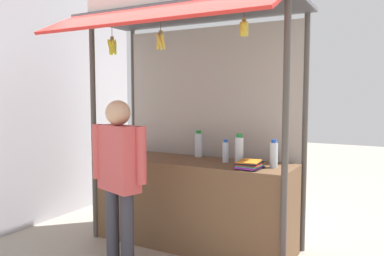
{
  "coord_description": "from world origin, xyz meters",
  "views": [
    {
      "loc": [
        1.97,
        -3.6,
        1.63
      ],
      "look_at": [
        0.0,
        0.0,
        1.29
      ],
      "focal_mm": 35.99,
      "sensor_mm": 36.0,
      "label": 1
    }
  ],
  "objects_px": {
    "water_bottle_left": "(226,152)",
    "vendor_person": "(119,169)",
    "water_bottle_back_right": "(239,150)",
    "water_bottle_back_left": "(274,154)",
    "magazine_stack_front_left": "(109,153)",
    "banana_bunch_leftmost": "(160,41)",
    "banana_bunch_rightmost": "(112,47)",
    "banana_bunch_inner_right": "(244,28)",
    "water_bottle_far_left": "(198,144)",
    "magazine_stack_mid_left": "(250,165)"
  },
  "relations": [
    {
      "from": "banana_bunch_rightmost",
      "to": "banana_bunch_inner_right",
      "type": "xyz_separation_m",
      "value": [
        1.46,
        0.0,
        0.07
      ]
    },
    {
      "from": "water_bottle_far_left",
      "to": "banana_bunch_leftmost",
      "type": "relative_size",
      "value": 1.03
    },
    {
      "from": "banana_bunch_leftmost",
      "to": "banana_bunch_rightmost",
      "type": "xyz_separation_m",
      "value": [
        -0.6,
        0.0,
        -0.02
      ]
    },
    {
      "from": "water_bottle_left",
      "to": "magazine_stack_front_left",
      "type": "height_order",
      "value": "water_bottle_left"
    },
    {
      "from": "water_bottle_back_right",
      "to": "banana_bunch_leftmost",
      "type": "bearing_deg",
      "value": -145.71
    },
    {
      "from": "banana_bunch_leftmost",
      "to": "water_bottle_far_left",
      "type": "bearing_deg",
      "value": 84.8
    },
    {
      "from": "water_bottle_far_left",
      "to": "water_bottle_back_left",
      "type": "relative_size",
      "value": 1.1
    },
    {
      "from": "water_bottle_back_right",
      "to": "water_bottle_back_left",
      "type": "height_order",
      "value": "water_bottle_back_right"
    },
    {
      "from": "magazine_stack_mid_left",
      "to": "banana_bunch_rightmost",
      "type": "height_order",
      "value": "banana_bunch_rightmost"
    },
    {
      "from": "water_bottle_far_left",
      "to": "water_bottle_back_left",
      "type": "height_order",
      "value": "water_bottle_far_left"
    },
    {
      "from": "water_bottle_back_left",
      "to": "banana_bunch_leftmost",
      "type": "bearing_deg",
      "value": -156.94
    },
    {
      "from": "water_bottle_far_left",
      "to": "vendor_person",
      "type": "height_order",
      "value": "vendor_person"
    },
    {
      "from": "magazine_stack_front_left",
      "to": "vendor_person",
      "type": "relative_size",
      "value": 0.21
    },
    {
      "from": "banana_bunch_inner_right",
      "to": "vendor_person",
      "type": "xyz_separation_m",
      "value": [
        -1.04,
        -0.44,
        -1.25
      ]
    },
    {
      "from": "water_bottle_back_left",
      "to": "magazine_stack_front_left",
      "type": "distance_m",
      "value": 1.92
    },
    {
      "from": "water_bottle_far_left",
      "to": "magazine_stack_front_left",
      "type": "distance_m",
      "value": 1.05
    },
    {
      "from": "magazine_stack_mid_left",
      "to": "water_bottle_back_left",
      "type": "bearing_deg",
      "value": 41.11
    },
    {
      "from": "water_bottle_back_left",
      "to": "magazine_stack_mid_left",
      "type": "height_order",
      "value": "water_bottle_back_left"
    },
    {
      "from": "magazine_stack_mid_left",
      "to": "banana_bunch_inner_right",
      "type": "relative_size",
      "value": 1.23
    },
    {
      "from": "magazine_stack_front_left",
      "to": "banana_bunch_rightmost",
      "type": "xyz_separation_m",
      "value": [
        0.29,
        -0.24,
        1.18
      ]
    },
    {
      "from": "water_bottle_back_left",
      "to": "magazine_stack_front_left",
      "type": "height_order",
      "value": "water_bottle_back_left"
    },
    {
      "from": "banana_bunch_rightmost",
      "to": "vendor_person",
      "type": "distance_m",
      "value": 1.33
    },
    {
      "from": "water_bottle_back_left",
      "to": "water_bottle_far_left",
      "type": "bearing_deg",
      "value": 165.47
    },
    {
      "from": "water_bottle_far_left",
      "to": "water_bottle_back_left",
      "type": "xyz_separation_m",
      "value": [
        0.95,
        -0.25,
        -0.01
      ]
    },
    {
      "from": "magazine_stack_front_left",
      "to": "banana_bunch_inner_right",
      "type": "relative_size",
      "value": 1.42
    },
    {
      "from": "banana_bunch_leftmost",
      "to": "banana_bunch_inner_right",
      "type": "relative_size",
      "value": 1.29
    },
    {
      "from": "water_bottle_back_left",
      "to": "water_bottle_left",
      "type": "bearing_deg",
      "value": 174.11
    },
    {
      "from": "water_bottle_left",
      "to": "magazine_stack_mid_left",
      "type": "height_order",
      "value": "water_bottle_left"
    },
    {
      "from": "banana_bunch_rightmost",
      "to": "vendor_person",
      "type": "relative_size",
      "value": 0.2
    },
    {
      "from": "water_bottle_back_left",
      "to": "banana_bunch_leftmost",
      "type": "relative_size",
      "value": 0.93
    },
    {
      "from": "water_bottle_far_left",
      "to": "banana_bunch_leftmost",
      "type": "bearing_deg",
      "value": -95.2
    },
    {
      "from": "banana_bunch_rightmost",
      "to": "magazine_stack_front_left",
      "type": "bearing_deg",
      "value": 139.89
    },
    {
      "from": "magazine_stack_front_left",
      "to": "banana_bunch_inner_right",
      "type": "height_order",
      "value": "banana_bunch_inner_right"
    },
    {
      "from": "banana_bunch_rightmost",
      "to": "water_bottle_far_left",
      "type": "bearing_deg",
      "value": 45.7
    },
    {
      "from": "water_bottle_far_left",
      "to": "vendor_person",
      "type": "xyz_separation_m",
      "value": [
        -0.24,
        -1.12,
        -0.12
      ]
    },
    {
      "from": "water_bottle_far_left",
      "to": "water_bottle_back_right",
      "type": "bearing_deg",
      "value": -21.62
    },
    {
      "from": "water_bottle_left",
      "to": "water_bottle_back_right",
      "type": "bearing_deg",
      "value": -13.91
    },
    {
      "from": "banana_bunch_rightmost",
      "to": "vendor_person",
      "type": "xyz_separation_m",
      "value": [
        0.42,
        -0.44,
        -1.19
      ]
    },
    {
      "from": "vendor_person",
      "to": "water_bottle_left",
      "type": "bearing_deg",
      "value": 72.72
    },
    {
      "from": "water_bottle_back_left",
      "to": "banana_bunch_rightmost",
      "type": "xyz_separation_m",
      "value": [
        -1.61,
        -0.43,
        1.08
      ]
    },
    {
      "from": "magazine_stack_front_left",
      "to": "magazine_stack_mid_left",
      "type": "bearing_deg",
      "value": 0.98
    },
    {
      "from": "water_bottle_back_right",
      "to": "banana_bunch_leftmost",
      "type": "xyz_separation_m",
      "value": [
        -0.65,
        -0.44,
        1.08
      ]
    },
    {
      "from": "water_bottle_back_right",
      "to": "banana_bunch_inner_right",
      "type": "xyz_separation_m",
      "value": [
        0.21,
        -0.44,
        1.13
      ]
    },
    {
      "from": "water_bottle_far_left",
      "to": "magazine_stack_mid_left",
      "type": "distance_m",
      "value": 0.88
    },
    {
      "from": "banana_bunch_leftmost",
      "to": "banana_bunch_inner_right",
      "type": "distance_m",
      "value": 0.86
    },
    {
      "from": "water_bottle_far_left",
      "to": "magazine_stack_mid_left",
      "type": "xyz_separation_m",
      "value": [
        0.77,
        -0.41,
        -0.1
      ]
    },
    {
      "from": "water_bottle_left",
      "to": "banana_bunch_inner_right",
      "type": "distance_m",
      "value": 1.31
    },
    {
      "from": "magazine_stack_front_left",
      "to": "banana_bunch_leftmost",
      "type": "bearing_deg",
      "value": -15.33
    },
    {
      "from": "water_bottle_left",
      "to": "vendor_person",
      "type": "height_order",
      "value": "vendor_person"
    },
    {
      "from": "water_bottle_far_left",
      "to": "magazine_stack_mid_left",
      "type": "relative_size",
      "value": 1.08
    }
  ]
}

